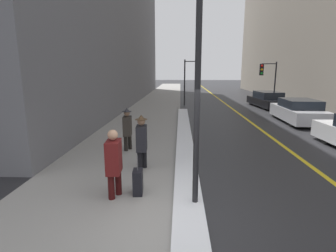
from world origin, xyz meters
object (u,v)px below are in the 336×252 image
pedestrian_in_glasses (142,140)px  parked_car_silver (298,111)px  lamp_post (198,69)px  traffic_light_far (267,75)px  rolling_suitcase (138,182)px  traffic_light_near (193,72)px  pedestrian_in_fedora (127,127)px  pedestrian_nearside (114,160)px  parked_car_black (267,100)px

pedestrian_in_glasses → parked_car_silver: 10.86m
lamp_post → traffic_light_far: size_ratio=1.35×
parked_car_silver → rolling_suitcase: bearing=142.1°
lamp_post → traffic_light_near: size_ratio=1.27×
pedestrian_in_glasses → parked_car_silver: bearing=130.4°
traffic_light_far → traffic_light_near: bearing=0.9°
pedestrian_in_glasses → rolling_suitcase: 1.71m
lamp_post → pedestrian_in_glasses: bearing=123.9°
traffic_light_far → pedestrian_in_glasses: (-7.96, -14.33, -1.67)m
pedestrian_in_fedora → rolling_suitcase: size_ratio=1.64×
lamp_post → traffic_light_far: lamp_post is taller
pedestrian_nearside → parked_car_black: (8.38, 15.61, -0.30)m
traffic_light_near → parked_car_silver: 9.43m
lamp_post → parked_car_black: (6.57, 15.99, -2.29)m
pedestrian_nearside → parked_car_black: 17.72m
lamp_post → pedestrian_in_glasses: (-1.44, 2.14, -1.98)m
pedestrian_nearside → pedestrian_in_glasses: pedestrian_in_glasses is taller
traffic_light_far → pedestrian_in_fedora: (-8.75, -12.48, -1.70)m
traffic_light_near → rolling_suitcase: (-2.00, -16.49, -2.41)m
traffic_light_far → parked_car_black: (0.05, -0.48, -1.97)m
traffic_light_far → pedestrian_in_fedora: size_ratio=2.27×
pedestrian_nearside → pedestrian_in_fedora: (-0.42, 3.61, -0.03)m
traffic_light_far → rolling_suitcase: (-7.83, -15.94, -2.26)m
traffic_light_near → parked_car_black: traffic_light_near is taller
pedestrian_in_glasses → lamp_post: bearing=29.8°
lamp_post → pedestrian_in_fedora: size_ratio=3.07×
traffic_light_near → parked_car_black: bearing=-12.1°
parked_car_silver → traffic_light_near: bearing=39.3°
pedestrian_in_fedora → pedestrian_in_glasses: bearing=19.0°
lamp_post → pedestrian_nearside: (-1.81, 0.37, -1.99)m
traffic_light_near → parked_car_silver: size_ratio=0.87×
pedestrian_in_glasses → pedestrian_nearside: bearing=-15.9°
pedestrian_nearside → rolling_suitcase: (0.50, 0.16, -0.58)m
pedestrian_in_glasses → traffic_light_far: bearing=146.9°
lamp_post → traffic_light_far: bearing=68.4°
traffic_light_far → rolling_suitcase: bearing=70.1°
pedestrian_nearside → parked_car_black: bearing=147.7°
pedestrian_in_glasses → traffic_light_near: bearing=167.8°
traffic_light_far → parked_car_silver: size_ratio=0.82×
traffic_light_far → rolling_suitcase: traffic_light_far is taller
lamp_post → pedestrian_nearside: size_ratio=3.01×
pedestrian_nearside → pedestrian_in_glasses: (0.37, 1.76, 0.01)m
traffic_light_far → pedestrian_in_fedora: 15.34m
parked_car_silver → parked_car_black: 6.25m
lamp_post → parked_car_silver: size_ratio=1.10×
traffic_light_near → pedestrian_in_glasses: traffic_light_near is taller
parked_car_black → rolling_suitcase: size_ratio=4.98×
lamp_post → parked_car_silver: 11.82m
parked_car_silver → parked_car_black: parked_car_silver is taller
traffic_light_near → rolling_suitcase: size_ratio=3.95×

